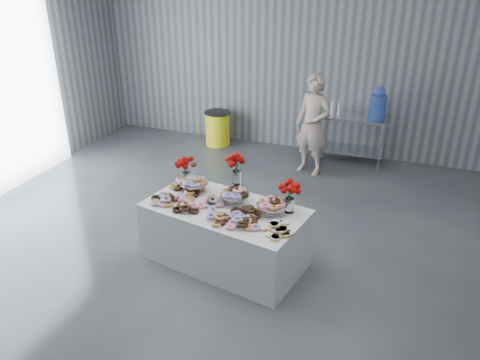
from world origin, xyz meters
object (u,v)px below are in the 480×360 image
(prep_table, at_px, (346,130))
(water_jug, at_px, (378,104))
(person, at_px, (313,125))
(display_table, at_px, (225,234))
(trash_barrel, at_px, (218,128))

(prep_table, bearing_deg, water_jug, -0.00)
(water_jug, relative_size, person, 0.32)
(display_table, height_order, person, person)
(prep_table, bearing_deg, display_table, -103.04)
(prep_table, distance_m, person, 0.87)
(person, relative_size, trash_barrel, 2.57)
(display_table, bearing_deg, water_jug, 69.82)
(display_table, distance_m, person, 3.06)
(water_jug, height_order, trash_barrel, water_jug)
(person, bearing_deg, trash_barrel, -178.75)
(prep_table, height_order, person, person)
(prep_table, relative_size, trash_barrel, 2.22)
(water_jug, height_order, person, person)
(person, bearing_deg, water_jug, 55.05)
(prep_table, bearing_deg, trash_barrel, -180.00)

